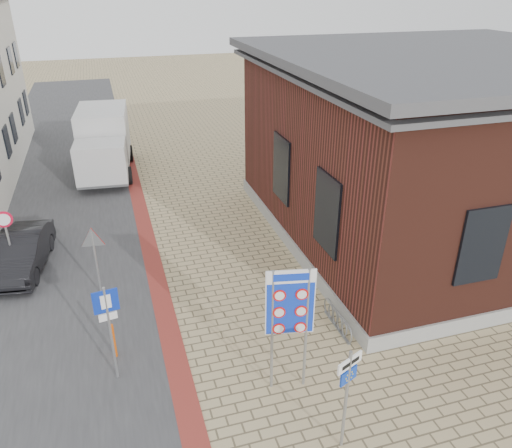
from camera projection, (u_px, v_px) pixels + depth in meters
ground at (275, 404)px, 11.79m from camera, size 120.00×120.00×0.00m
road_strip at (58, 194)px, 23.19m from camera, size 7.00×60.00×0.02m
curb_strip at (145, 231)px, 19.82m from camera, size 0.60×40.00×0.02m
brick_building at (443, 144)px, 18.60m from camera, size 13.00×13.00×6.80m
bike_rack at (337, 320)px, 14.25m from camera, size 0.08×1.80×0.60m
sedan at (22, 252)px, 17.01m from camera, size 1.91×4.12×1.31m
box_truck at (103, 142)px, 25.14m from camera, size 2.95×6.16×3.13m
border_sign at (290, 305)px, 11.28m from camera, size 1.12×0.27×3.33m
essen_sign at (347, 385)px, 10.00m from camera, size 0.65×0.32×2.57m
parking_sign at (108, 318)px, 11.76m from camera, size 0.59×0.12×2.69m
yield_sign at (93, 246)px, 15.16m from camera, size 0.81×0.15×2.29m
speed_sign at (7, 233)px, 16.23m from camera, size 0.56×0.09×2.37m
bollard at (114, 341)px, 13.03m from camera, size 0.11×0.11×1.05m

